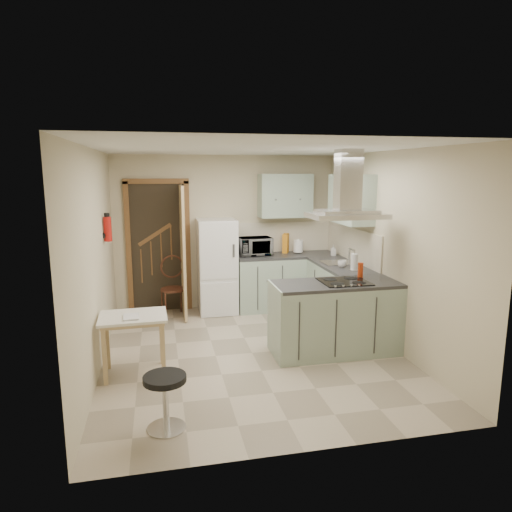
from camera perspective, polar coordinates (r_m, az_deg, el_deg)
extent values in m
plane|color=tan|center=(5.85, -0.49, -12.01)|extent=(4.20, 4.20, 0.00)
plane|color=silver|center=(5.40, -0.53, 13.27)|extent=(4.20, 4.20, 0.00)
plane|color=beige|center=(7.53, -3.74, 2.96)|extent=(3.60, 0.00, 3.60)
plane|color=beige|center=(5.43, -19.47, -0.61)|extent=(0.00, 4.20, 4.20)
plane|color=beige|center=(6.11, 16.27, 0.76)|extent=(0.00, 4.20, 4.20)
cube|color=brown|center=(7.45, -12.08, 1.11)|extent=(1.10, 0.12, 2.10)
cube|color=white|center=(7.30, -4.90, -1.29)|extent=(0.60, 0.60, 1.50)
cube|color=#9EB2A0|center=(7.52, 1.66, -3.25)|extent=(1.08, 0.60, 0.90)
cube|color=#9EB2A0|center=(7.14, 9.54, -4.13)|extent=(0.60, 1.95, 0.90)
cube|color=beige|center=(7.73, 3.34, 2.41)|extent=(1.68, 0.02, 0.50)
cube|color=#9EB2A0|center=(7.50, 3.66, 7.53)|extent=(0.85, 0.35, 0.70)
cube|color=#9EB2A0|center=(6.72, 11.77, 6.98)|extent=(0.35, 0.90, 0.70)
cube|color=#9EB2A0|center=(5.81, 9.91, -7.59)|extent=(1.55, 0.65, 0.90)
cube|color=black|center=(5.72, 10.98, -3.16)|extent=(0.58, 0.50, 0.01)
cube|color=silver|center=(5.59, 11.27, 4.98)|extent=(0.90, 0.55, 0.10)
cube|color=silver|center=(6.88, 10.19, -0.82)|extent=(0.45, 0.40, 0.01)
cylinder|color=#B2140F|center=(6.27, -18.06, 3.22)|extent=(0.10, 0.10, 0.32)
cube|color=tan|center=(5.35, -14.95, -10.65)|extent=(0.74, 0.57, 0.68)
cube|color=#462217|center=(7.25, -10.33, -4.11)|extent=(0.44, 0.44, 0.86)
cylinder|color=black|center=(4.27, -11.24, -17.48)|extent=(0.42, 0.42, 0.51)
imported|color=black|center=(7.40, -0.14, 1.23)|extent=(0.55, 0.40, 0.29)
cylinder|color=white|center=(7.60, 5.30, 1.24)|extent=(0.18, 0.18, 0.24)
cube|color=orange|center=(7.65, 3.73, 1.62)|extent=(0.16, 0.23, 0.32)
imported|color=#A7A8B3|center=(7.47, 9.64, 0.70)|extent=(0.09, 0.09, 0.17)
cylinder|color=silver|center=(6.40, 12.18, -0.71)|extent=(0.12, 0.12, 0.24)
imported|color=silver|center=(6.58, 10.71, -0.98)|extent=(0.15, 0.15, 0.10)
cylinder|color=#BF3610|center=(5.98, 12.92, -1.75)|extent=(0.08, 0.08, 0.19)
imported|color=maroon|center=(5.15, -16.31, -6.94)|extent=(0.18, 0.24, 0.10)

